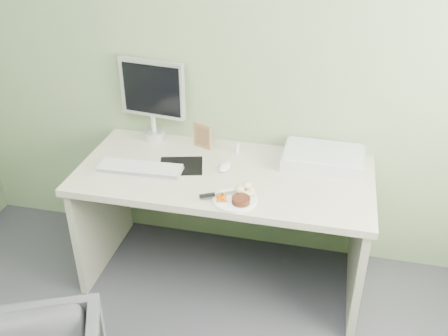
% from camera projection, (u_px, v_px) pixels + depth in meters
% --- Properties ---
extents(wall_back, '(3.50, 0.00, 3.50)m').
position_uv_depth(wall_back, '(239.00, 40.00, 2.72)').
color(wall_back, gray).
rests_on(wall_back, floor).
extents(desk, '(1.60, 0.75, 0.73)m').
position_uv_depth(desk, '(224.00, 200.00, 2.80)').
color(desk, beige).
rests_on(desk, floor).
extents(plate, '(0.22, 0.22, 0.01)m').
position_uv_depth(plate, '(235.00, 200.00, 2.46)').
color(plate, white).
rests_on(plate, desk).
extents(steak, '(0.10, 0.10, 0.03)m').
position_uv_depth(steak, '(241.00, 200.00, 2.42)').
color(steak, black).
rests_on(steak, plate).
extents(potato_pile, '(0.12, 0.10, 0.05)m').
position_uv_depth(potato_pile, '(245.00, 190.00, 2.48)').
color(potato_pile, tan).
rests_on(potato_pile, plate).
extents(carrot_heap, '(0.06, 0.05, 0.04)m').
position_uv_depth(carrot_heap, '(222.00, 197.00, 2.44)').
color(carrot_heap, '#D95E04').
rests_on(carrot_heap, plate).
extents(steak_knife, '(0.19, 0.11, 0.01)m').
position_uv_depth(steak_knife, '(213.00, 195.00, 2.47)').
color(steak_knife, silver).
rests_on(steak_knife, plate).
extents(mousepad, '(0.28, 0.26, 0.00)m').
position_uv_depth(mousepad, '(181.00, 166.00, 2.76)').
color(mousepad, black).
rests_on(mousepad, desk).
extents(keyboard, '(0.46, 0.16, 0.02)m').
position_uv_depth(keyboard, '(140.00, 168.00, 2.71)').
color(keyboard, white).
rests_on(keyboard, desk).
extents(computer_mouse, '(0.07, 0.11, 0.04)m').
position_uv_depth(computer_mouse, '(225.00, 167.00, 2.72)').
color(computer_mouse, white).
rests_on(computer_mouse, desk).
extents(photo_frame, '(0.12, 0.06, 0.15)m').
position_uv_depth(photo_frame, '(202.00, 136.00, 2.92)').
color(photo_frame, '#926744').
rests_on(photo_frame, desk).
extents(eyedrop_bottle, '(0.03, 0.03, 0.07)m').
position_uv_depth(eyedrop_bottle, '(237.00, 147.00, 2.88)').
color(eyedrop_bottle, white).
rests_on(eyedrop_bottle, desk).
extents(scanner, '(0.45, 0.31, 0.07)m').
position_uv_depth(scanner, '(323.00, 158.00, 2.77)').
color(scanner, silver).
rests_on(scanner, desk).
extents(monitor, '(0.41, 0.13, 0.49)m').
position_uv_depth(monitor, '(152.00, 96.00, 2.93)').
color(monitor, silver).
rests_on(monitor, desk).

